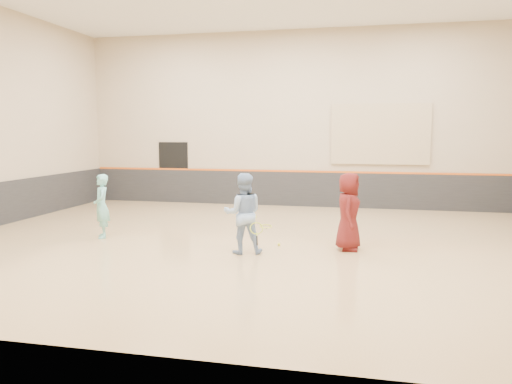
% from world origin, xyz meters
% --- Properties ---
extents(room, '(15.04, 12.04, 6.22)m').
position_xyz_m(room, '(0.00, 0.00, 0.81)').
color(room, tan).
rests_on(room, ground).
extents(wainscot_back, '(14.90, 0.04, 1.20)m').
position_xyz_m(wainscot_back, '(0.00, 5.97, 0.60)').
color(wainscot_back, '#232326').
rests_on(wainscot_back, floor).
extents(accent_stripe, '(14.90, 0.03, 0.06)m').
position_xyz_m(accent_stripe, '(0.00, 5.96, 1.22)').
color(accent_stripe, '#D85914').
rests_on(accent_stripe, wall_back).
extents(acoustic_panel, '(3.20, 0.08, 2.00)m').
position_xyz_m(acoustic_panel, '(2.80, 5.95, 2.50)').
color(acoustic_panel, tan).
rests_on(acoustic_panel, wall_back).
extents(doorway, '(1.10, 0.05, 2.20)m').
position_xyz_m(doorway, '(-4.50, 5.98, 1.10)').
color(doorway, black).
rests_on(doorway, floor).
extents(girl, '(0.62, 0.68, 1.55)m').
position_xyz_m(girl, '(-3.91, -0.20, 0.78)').
color(girl, '#77CEC8').
rests_on(girl, floor).
extents(instructor, '(0.98, 0.85, 1.72)m').
position_xyz_m(instructor, '(-0.15, -0.99, 0.86)').
color(instructor, '#8AA9D6').
rests_on(instructor, floor).
extents(young_man, '(0.56, 0.84, 1.70)m').
position_xyz_m(young_man, '(2.02, -0.21, 0.85)').
color(young_man, '#5A1615').
rests_on(young_man, floor).
extents(held_racket, '(0.38, 0.38, 0.52)m').
position_xyz_m(held_racket, '(0.22, -1.39, 0.63)').
color(held_racket, '#AEC32A').
rests_on(held_racket, instructor).
extents(spare_racket, '(0.76, 0.76, 0.12)m').
position_xyz_m(spare_racket, '(-0.26, 1.99, 0.06)').
color(spare_racket, gold).
rests_on(spare_racket, floor).
extents(ball_under_racket, '(0.07, 0.07, 0.07)m').
position_xyz_m(ball_under_racket, '(0.48, -0.17, 0.03)').
color(ball_under_racket, yellow).
rests_on(ball_under_racket, floor).
extents(ball_in_hand, '(0.07, 0.07, 0.07)m').
position_xyz_m(ball_in_hand, '(2.07, -0.28, 1.14)').
color(ball_in_hand, yellow).
rests_on(ball_in_hand, young_man).
extents(ball_beside_spare, '(0.07, 0.07, 0.07)m').
position_xyz_m(ball_beside_spare, '(-0.85, 3.33, 0.03)').
color(ball_beside_spare, '#CAE635').
rests_on(ball_beside_spare, floor).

